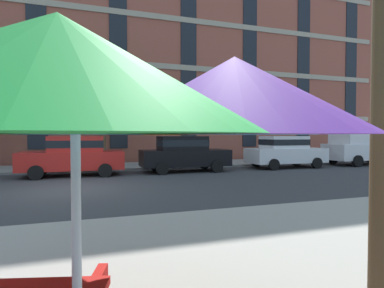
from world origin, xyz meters
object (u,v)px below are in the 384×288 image
Objects in this scene: street_tree_middle at (99,92)px; sedan_red at (74,155)px; sedan_black at (184,153)px; patio_umbrella at (75,104)px; pickup_white at (362,148)px; sedan_white at (285,151)px.

sedan_red is at bearing -111.51° from street_tree_middle.
patio_umbrella reaches higher than sedan_black.
patio_umbrella reaches higher than pickup_white.
sedan_white is at bearing -180.00° from pickup_white.
patio_umbrella is (-4.50, -12.70, 1.07)m from sedan_black.
sedan_black and sedan_white have the same top height.
sedan_red is 1.34× the size of patio_umbrella.
sedan_white is 5.55m from pickup_white.
street_tree_middle is at bearing 88.11° from patio_umbrella.
sedan_white is (11.09, 0.00, 0.00)m from sedan_red.
sedan_red and sedan_white have the same top height.
sedan_black is 5.94m from sedan_white.
sedan_black is at bearing 180.00° from sedan_white.
pickup_white is at bearing 38.46° from patio_umbrella.
sedan_white is 0.72× the size of street_tree_middle.
sedan_black is at bearing -180.00° from pickup_white.
sedan_black is 0.72× the size of street_tree_middle.
sedan_red is 4.59m from street_tree_middle.
sedan_white is 1.34× the size of patio_umbrella.
sedan_white is 0.86× the size of pickup_white.
pickup_white is (11.49, 0.00, 0.08)m from sedan_black.
street_tree_middle is at bearing 169.10° from pickup_white.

